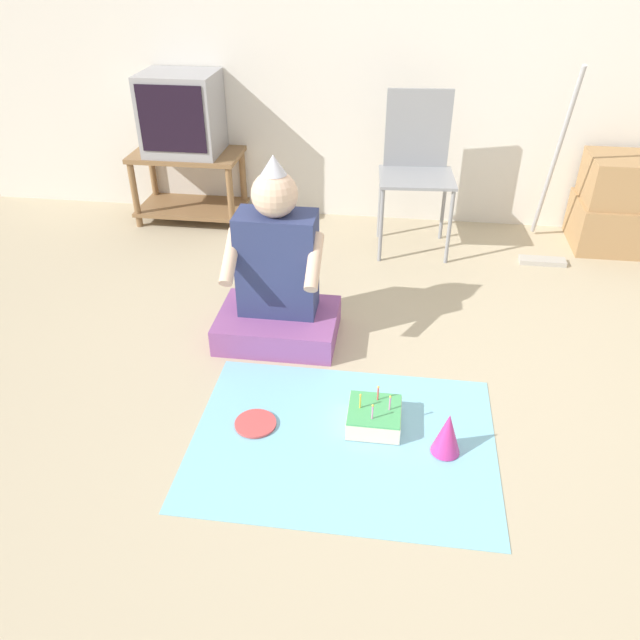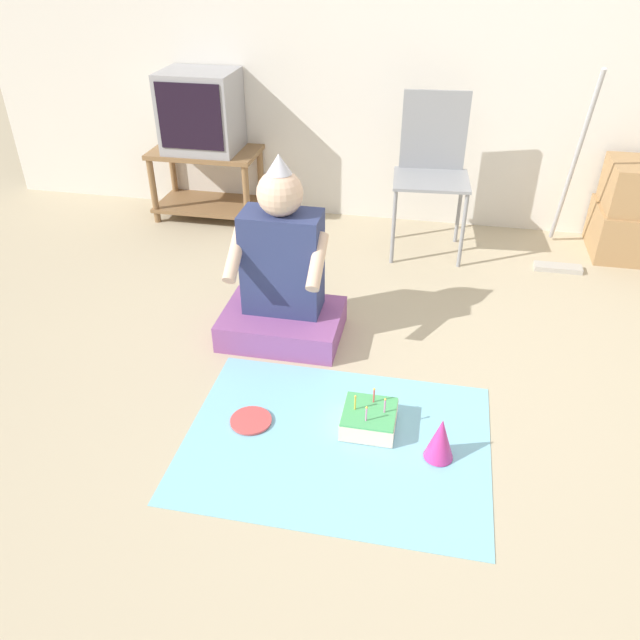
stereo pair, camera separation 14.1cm
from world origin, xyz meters
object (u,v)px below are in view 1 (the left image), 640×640
(tv, at_px, (182,114))
(folding_chair, at_px, (417,160))
(person_seated, at_px, (277,281))
(paper_plate, at_px, (256,423))
(party_hat_blue, at_px, (447,433))
(cardboard_box_stack, at_px, (624,205))
(dust_mop, at_px, (549,205))
(birthday_cake, at_px, (374,417))

(tv, height_order, folding_chair, tv)
(person_seated, bearing_deg, paper_plate, -87.48)
(party_hat_blue, bearing_deg, cardboard_box_stack, 60.79)
(tv, distance_m, party_hat_blue, 2.78)
(dust_mop, relative_size, party_hat_blue, 6.16)
(tv, bearing_deg, paper_plate, -66.04)
(tv, height_order, paper_plate, tv)
(party_hat_blue, height_order, paper_plate, party_hat_blue)
(tv, xyz_separation_m, party_hat_blue, (1.70, -2.11, -0.63))
(party_hat_blue, distance_m, paper_plate, 0.79)
(dust_mop, bearing_deg, person_seated, -142.83)
(birthday_cake, xyz_separation_m, party_hat_blue, (0.29, -0.12, 0.05))
(tv, xyz_separation_m, cardboard_box_stack, (2.85, -0.05, -0.45))
(cardboard_box_stack, relative_size, birthday_cake, 2.65)
(tv, bearing_deg, person_seated, -57.11)
(tv, relative_size, person_seated, 0.55)
(person_seated, distance_m, party_hat_blue, 1.12)
(folding_chair, relative_size, person_seated, 1.03)
(person_seated, bearing_deg, folding_chair, 61.06)
(folding_chair, xyz_separation_m, party_hat_blue, (0.17, -1.91, -0.46))
(cardboard_box_stack, bearing_deg, dust_mop, -157.56)
(cardboard_box_stack, bearing_deg, party_hat_blue, -119.21)
(folding_chair, relative_size, party_hat_blue, 5.07)
(tv, relative_size, birthday_cake, 2.31)
(cardboard_box_stack, relative_size, dust_mop, 0.50)
(party_hat_blue, bearing_deg, paper_plate, 176.38)
(dust_mop, relative_size, person_seated, 1.25)
(cardboard_box_stack, distance_m, dust_mop, 0.55)
(folding_chair, height_order, cardboard_box_stack, folding_chair)
(tv, xyz_separation_m, person_seated, (0.88, -1.37, -0.42))
(dust_mop, distance_m, paper_plate, 2.33)
(cardboard_box_stack, distance_m, birthday_cake, 2.43)
(dust_mop, xyz_separation_m, birthday_cake, (-0.94, -1.74, -0.29))
(tv, relative_size, paper_plate, 2.90)
(folding_chair, height_order, person_seated, folding_chair)
(folding_chair, distance_m, party_hat_blue, 1.97)
(tv, height_order, cardboard_box_stack, tv)
(party_hat_blue, bearing_deg, birthday_cake, 158.29)
(cardboard_box_stack, height_order, paper_plate, cardboard_box_stack)
(cardboard_box_stack, height_order, person_seated, person_seated)
(folding_chair, distance_m, cardboard_box_stack, 1.36)
(tv, distance_m, dust_mop, 2.40)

